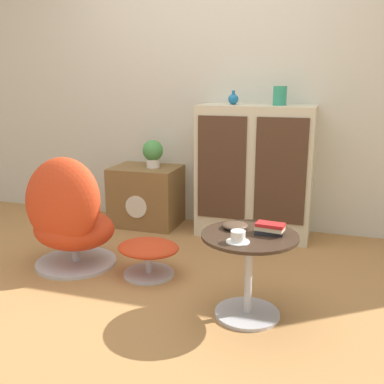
# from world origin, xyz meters

# --- Properties ---
(ground_plane) EXTENTS (12.00, 12.00, 0.00)m
(ground_plane) POSITION_xyz_m (0.00, 0.00, 0.00)
(ground_plane) COLOR #A87542
(wall_back) EXTENTS (6.40, 0.06, 2.60)m
(wall_back) POSITION_xyz_m (0.00, 1.57, 1.30)
(wall_back) COLOR beige
(wall_back) RESTS_ON ground_plane
(sideboard) EXTENTS (0.95, 0.43, 1.11)m
(sideboard) POSITION_xyz_m (0.44, 1.32, 0.56)
(sideboard) COLOR beige
(sideboard) RESTS_ON ground_plane
(tv_console) EXTENTS (0.60, 0.47, 0.54)m
(tv_console) POSITION_xyz_m (-0.56, 1.30, 0.27)
(tv_console) COLOR brown
(tv_console) RESTS_ON ground_plane
(egg_chair) EXTENTS (0.64, 0.61, 0.83)m
(egg_chair) POSITION_xyz_m (-0.68, 0.23, 0.37)
(egg_chair) COLOR #B7B7BC
(egg_chair) RESTS_ON ground_plane
(ottoman) EXTENTS (0.43, 0.36, 0.24)m
(ottoman) POSITION_xyz_m (-0.10, 0.26, 0.17)
(ottoman) COLOR #B7B7BC
(ottoman) RESTS_ON ground_plane
(coffee_table) EXTENTS (0.54, 0.54, 0.49)m
(coffee_table) POSITION_xyz_m (0.65, -0.07, 0.31)
(coffee_table) COLOR #B7B7BC
(coffee_table) RESTS_ON ground_plane
(vase_leftmost) EXTENTS (0.09, 0.09, 0.11)m
(vase_leftmost) POSITION_xyz_m (0.24, 1.32, 1.15)
(vase_leftmost) COLOR #196699
(vase_leftmost) RESTS_ON sideboard
(vase_inner_left) EXTENTS (0.11, 0.11, 0.15)m
(vase_inner_left) POSITION_xyz_m (0.62, 1.32, 1.19)
(vase_inner_left) COLOR #2D8E6B
(vase_inner_left) RESTS_ON sideboard
(potted_plant) EXTENTS (0.19, 0.19, 0.25)m
(potted_plant) POSITION_xyz_m (-0.48, 1.30, 0.68)
(potted_plant) COLOR silver
(potted_plant) RESTS_ON tv_console
(teacup) EXTENTS (0.12, 0.12, 0.06)m
(teacup) POSITION_xyz_m (0.62, -0.21, 0.52)
(teacup) COLOR white
(teacup) RESTS_ON coffee_table
(book_stack) EXTENTS (0.17, 0.11, 0.06)m
(book_stack) POSITION_xyz_m (0.76, -0.04, 0.52)
(book_stack) COLOR black
(book_stack) RESTS_ON coffee_table
(bowl) EXTENTS (0.15, 0.15, 0.04)m
(bowl) POSITION_xyz_m (0.56, 0.00, 0.51)
(bowl) COLOR #4C3828
(bowl) RESTS_ON coffee_table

